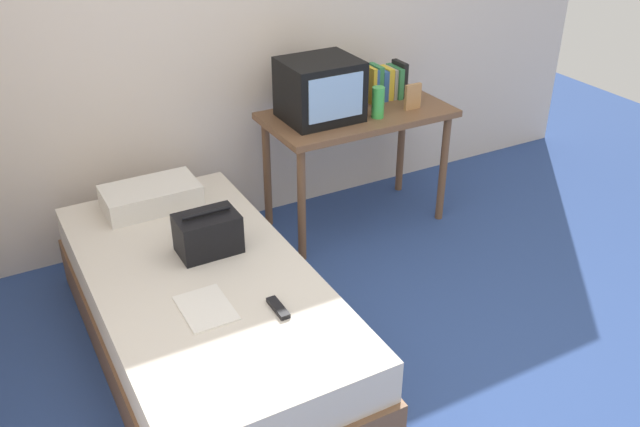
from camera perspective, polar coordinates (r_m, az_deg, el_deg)
ground_plane at (r=3.42m, az=9.89°, el=-13.78°), size 8.00×8.00×0.00m
wall_back at (r=4.34m, az=-5.38°, el=15.77°), size 5.20×0.10×2.60m
bed at (r=3.44m, az=-9.52°, el=-8.29°), size 1.00×2.00×0.49m
desk at (r=4.34m, az=3.09°, el=7.16°), size 1.16×0.60×0.78m
tv at (r=4.13m, az=-0.01°, el=10.21°), size 0.44×0.39×0.36m
water_bottle at (r=4.19m, az=4.82°, el=9.15°), size 0.08×0.08×0.19m
book_row at (r=4.50m, az=5.30°, el=10.75°), size 0.27×0.17×0.23m
picture_frame at (r=4.35m, az=7.69°, el=9.56°), size 0.11×0.02×0.16m
pillow at (r=3.88m, az=-13.81°, el=1.39°), size 0.51×0.30×0.13m
handbag at (r=3.40m, az=-9.27°, el=-1.63°), size 0.30×0.20×0.22m
magazine at (r=3.06m, az=-9.42°, el=-7.72°), size 0.21×0.29×0.01m
remote_dark at (r=3.02m, az=-3.49°, el=-7.80°), size 0.04×0.16×0.02m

